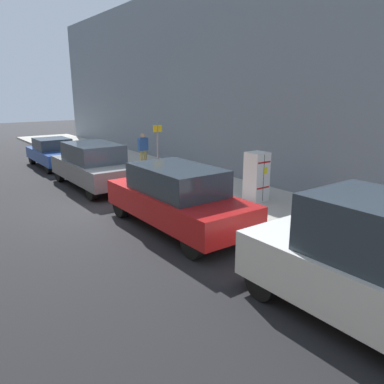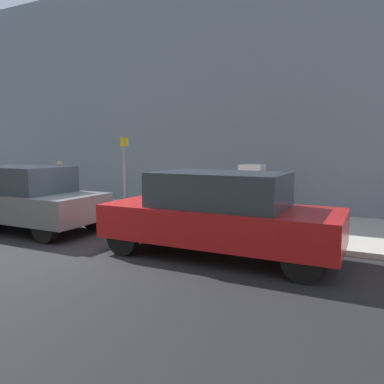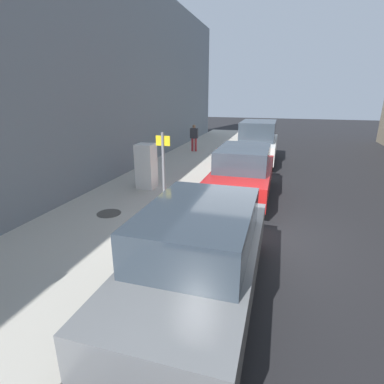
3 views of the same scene
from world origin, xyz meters
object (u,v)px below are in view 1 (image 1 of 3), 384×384
(fire_hydrant, at_px, (346,240))
(parked_hatchback_blue, at_px, (54,153))
(street_sign_post, at_px, (158,153))
(pedestrian_walking_far, at_px, (143,148))
(parked_suv_gray, at_px, (94,165))
(parked_suv_red, at_px, (177,197))
(discarded_refrigerator, at_px, (256,176))

(fire_hydrant, relative_size, parked_hatchback_blue, 0.20)
(street_sign_post, distance_m, fire_hydrant, 7.61)
(street_sign_post, distance_m, pedestrian_walking_far, 4.62)
(pedestrian_walking_far, xyz_separation_m, parked_hatchback_blue, (3.29, -3.30, -0.35))
(parked_hatchback_blue, bearing_deg, fire_hydrant, 96.51)
(pedestrian_walking_far, height_order, parked_hatchback_blue, pedestrian_walking_far)
(parked_suv_gray, xyz_separation_m, parked_suv_red, (-0.00, 5.85, 0.01))
(discarded_refrigerator, height_order, fire_hydrant, discarded_refrigerator)
(street_sign_post, xyz_separation_m, parked_suv_gray, (1.55, -2.33, -0.62))
(discarded_refrigerator, distance_m, fire_hydrant, 4.79)
(street_sign_post, relative_size, pedestrian_walking_far, 1.51)
(parked_hatchback_blue, height_order, parked_suv_red, parked_suv_red)
(pedestrian_walking_far, xyz_separation_m, parked_suv_red, (3.29, 7.77, -0.17))
(fire_hydrant, relative_size, pedestrian_walking_far, 0.51)
(fire_hydrant, relative_size, parked_suv_gray, 0.18)
(discarded_refrigerator, xyz_separation_m, parked_suv_red, (3.49, 0.40, -0.04))
(discarded_refrigerator, height_order, pedestrian_walking_far, pedestrian_walking_far)
(fire_hydrant, bearing_deg, parked_suv_gray, -80.11)
(parked_hatchback_blue, distance_m, parked_suv_gray, 5.22)
(discarded_refrigerator, xyz_separation_m, pedestrian_walking_far, (0.20, -7.36, 0.13))
(street_sign_post, bearing_deg, parked_suv_gray, -56.46)
(pedestrian_walking_far, bearing_deg, parked_suv_gray, 89.78)
(pedestrian_walking_far, relative_size, parked_suv_red, 0.34)
(fire_hydrant, relative_size, parked_suv_red, 0.17)
(fire_hydrant, height_order, parked_suv_gray, parked_suv_gray)
(discarded_refrigerator, distance_m, street_sign_post, 3.71)
(parked_hatchback_blue, bearing_deg, discarded_refrigerator, 108.11)
(pedestrian_walking_far, distance_m, parked_suv_red, 8.44)
(street_sign_post, xyz_separation_m, fire_hydrant, (-0.18, 7.55, -0.96))
(parked_hatchback_blue, xyz_separation_m, parked_suv_red, (-0.00, 11.06, 0.18))
(street_sign_post, height_order, parked_suv_gray, street_sign_post)
(parked_hatchback_blue, bearing_deg, parked_suv_red, 90.00)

